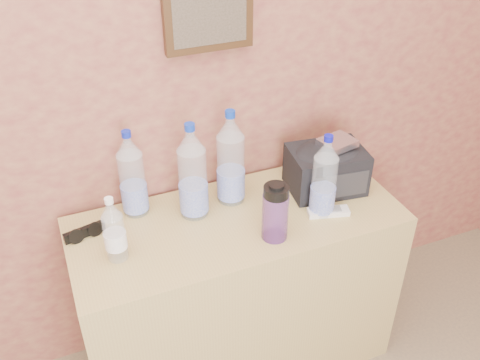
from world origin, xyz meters
The scene contains 12 objects.
picture_frame centered at (0.43, 1.98, 1.40)m, with size 0.30×0.03×0.25m, color #382311, non-canonical shape.
dresser centered at (0.43, 1.73, 0.37)m, with size 1.18×0.49×0.74m, color tan.
pet_large_a centered at (0.11, 1.91, 0.88)m, with size 0.09×0.09×0.33m.
pet_large_b centered at (0.45, 1.85, 0.90)m, with size 0.10×0.10×0.37m.
pet_large_c centered at (0.30, 1.82, 0.90)m, with size 0.10×0.10×0.36m.
pet_large_d centered at (0.72, 1.65, 0.88)m, with size 0.09×0.09×0.32m.
pet_small centered at (0.00, 1.70, 0.84)m, with size 0.07×0.07×0.23m.
nalgene_bottle centered at (0.51, 1.60, 0.84)m, with size 0.09×0.09×0.21m.
sunglasses centered at (-0.09, 1.84, 0.76)m, with size 0.14×0.05×0.04m, color black, non-canonical shape.
ac_remote centered at (0.74, 1.63, 0.75)m, with size 0.15×0.05×0.02m, color silver.
toiletry_bag centered at (0.81, 1.78, 0.83)m, with size 0.28×0.20×0.19m, color black, non-canonical shape.
foil_packet centered at (0.84, 1.77, 0.94)m, with size 0.12×0.10×0.03m, color silver.
Camera 1 is at (-0.13, 0.35, 1.92)m, focal length 40.00 mm.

